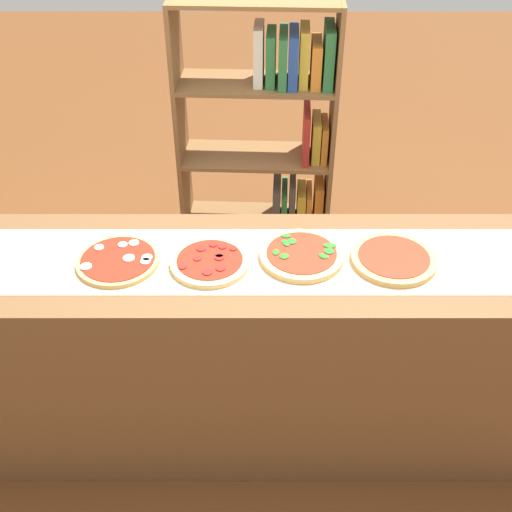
# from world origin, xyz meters

# --- Properties ---
(ground_plane) EXTENTS (12.00, 12.00, 0.00)m
(ground_plane) POSITION_xyz_m (0.00, 0.00, 0.00)
(ground_plane) COLOR brown
(counter) EXTENTS (2.47, 0.59, 0.89)m
(counter) POSITION_xyz_m (0.00, 0.00, 0.45)
(counter) COLOR brown
(counter) RESTS_ON ground_plane
(parchment_paper) EXTENTS (1.99, 0.38, 0.00)m
(parchment_paper) POSITION_xyz_m (0.00, 0.00, 0.89)
(parchment_paper) COLOR tan
(parchment_paper) RESTS_ON counter
(pizza_mozzarella_0) EXTENTS (0.29, 0.29, 0.02)m
(pizza_mozzarella_0) POSITION_xyz_m (-0.48, -0.01, 0.90)
(pizza_mozzarella_0) COLOR tan
(pizza_mozzarella_0) RESTS_ON parchment_paper
(pizza_pepperoni_1) EXTENTS (0.28, 0.28, 0.03)m
(pizza_pepperoni_1) POSITION_xyz_m (-0.16, -0.02, 0.90)
(pizza_pepperoni_1) COLOR #E5C17F
(pizza_pepperoni_1) RESTS_ON parchment_paper
(pizza_spinach_2) EXTENTS (0.30, 0.30, 0.03)m
(pizza_spinach_2) POSITION_xyz_m (0.16, 0.01, 0.90)
(pizza_spinach_2) COLOR #DBB26B
(pizza_spinach_2) RESTS_ON parchment_paper
(pizza_plain_3) EXTENTS (0.30, 0.30, 0.02)m
(pizza_plain_3) POSITION_xyz_m (0.48, -0.01, 0.90)
(pizza_plain_3) COLOR tan
(pizza_plain_3) RESTS_ON parchment_paper
(bookshelf) EXTENTS (0.76, 0.34, 1.50)m
(bookshelf) POSITION_xyz_m (0.10, 1.01, 0.74)
(bookshelf) COLOR brown
(bookshelf) RESTS_ON ground_plane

